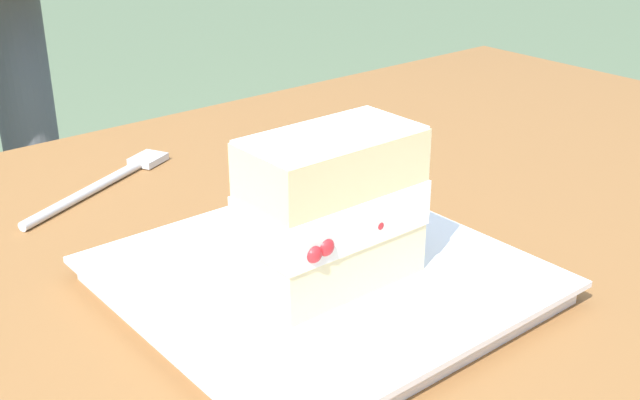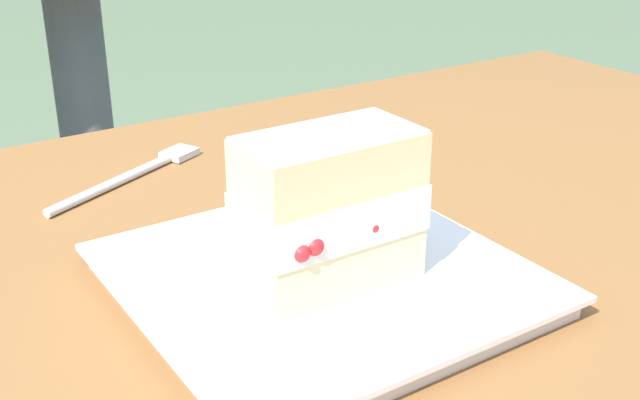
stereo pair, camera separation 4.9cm
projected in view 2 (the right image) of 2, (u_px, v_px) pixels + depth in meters
name	position (u px, v px, depth m)	size (l,w,h in m)	color
dessert_plate	(320.00, 280.00, 0.51)	(0.24, 0.24, 0.02)	white
cake_slice	(329.00, 210.00, 0.47)	(0.11, 0.07, 0.09)	beige
dessert_fork	(136.00, 173.00, 0.69)	(0.16, 0.09, 0.01)	silver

